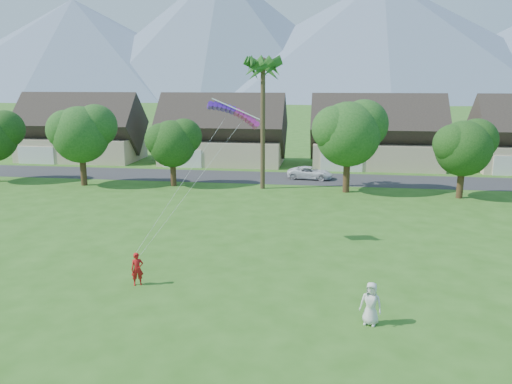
% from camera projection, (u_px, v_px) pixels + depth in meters
% --- Properties ---
extents(ground, '(500.00, 500.00, 0.00)m').
position_uv_depth(ground, '(222.00, 332.00, 20.91)').
color(ground, '#2D6019').
rests_on(ground, ground).
extents(street, '(90.00, 7.00, 0.01)m').
position_uv_depth(street, '(288.00, 178.00, 53.75)').
color(street, '#2D2D30').
rests_on(street, ground).
extents(kite_flyer, '(0.75, 0.65, 1.72)m').
position_uv_depth(kite_flyer, '(137.00, 269.00, 25.54)').
color(kite_flyer, '#B21514').
rests_on(kite_flyer, ground).
extents(watcher, '(1.07, 0.85, 1.91)m').
position_uv_depth(watcher, '(371.00, 304.00, 21.37)').
color(watcher, silver).
rests_on(watcher, ground).
extents(parked_car, '(5.02, 2.84, 1.32)m').
position_uv_depth(parked_car, '(310.00, 173.00, 53.27)').
color(parked_car, white).
rests_on(parked_car, ground).
extents(mountain_ridge, '(540.00, 240.00, 70.00)m').
position_uv_depth(mountain_ridge, '(342.00, 44.00, 264.25)').
color(mountain_ridge, slate).
rests_on(mountain_ridge, ground).
extents(houses_row, '(72.75, 8.19, 8.86)m').
position_uv_depth(houses_row, '(298.00, 137.00, 61.62)').
color(houses_row, beige).
rests_on(houses_row, ground).
extents(tree_row, '(62.27, 6.67, 8.45)m').
position_uv_depth(tree_row, '(271.00, 139.00, 46.97)').
color(tree_row, '#47301C').
rests_on(tree_row, ground).
extents(fan_palm, '(3.00, 3.00, 13.80)m').
position_uv_depth(fan_palm, '(263.00, 64.00, 46.14)').
color(fan_palm, '#4C3D26').
rests_on(fan_palm, ground).
extents(parafoil_kite, '(3.43, 1.30, 0.50)m').
position_uv_depth(parafoil_kite, '(235.00, 111.00, 30.40)').
color(parafoil_kite, '#5D1BD1').
rests_on(parafoil_kite, ground).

